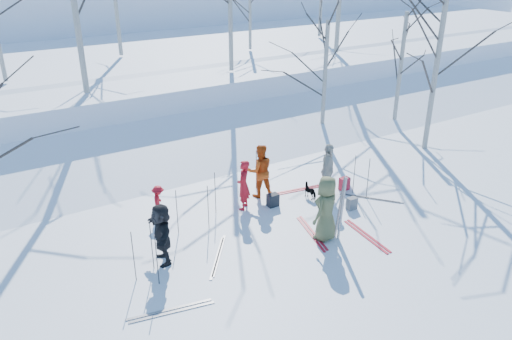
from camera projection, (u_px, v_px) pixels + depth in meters
ground at (284, 231)px, 14.02m from camera, size 120.00×120.00×0.00m
snow_ramp at (182, 147)px, 19.40m from camera, size 70.00×9.49×4.12m
snow_plateau at (106, 74)px, 26.83m from camera, size 70.00×18.00×2.20m
far_hill at (34, 14)px, 42.74m from camera, size 90.00×30.00×6.00m
skier_olive_center at (326, 209)px, 13.30m from camera, size 1.05×0.87×1.83m
skier_red_north at (243, 185)px, 14.91m from camera, size 0.67×0.67×1.57m
skier_redor_behind at (260, 171)px, 15.64m from camera, size 1.01×0.89×1.74m
skier_red_seated at (159, 201)px, 14.59m from camera, size 0.59×0.73×0.98m
skier_cream_east at (328, 170)px, 15.69m from camera, size 1.05×0.99×1.74m
skier_grey_west at (162, 234)px, 12.35m from camera, size 0.75×1.56×1.61m
dog at (311, 191)px, 15.78m from camera, size 0.34×0.60×0.47m
upright_ski_left at (342, 209)px, 13.20m from camera, size 0.07×0.16×1.90m
upright_ski_right at (340, 208)px, 13.27m from camera, size 0.10×0.23×1.89m
ski_pair_a at (371, 198)px, 15.79m from camera, size 2.06×2.10×0.02m
ski_pair_b at (367, 236)px, 13.75m from camera, size 0.54×1.94×0.02m
ski_pair_c at (218, 256)px, 12.84m from camera, size 2.02×2.09×0.02m
ski_pair_d at (171, 311)px, 10.93m from camera, size 0.88×1.97×0.02m
ski_pair_e at (294, 191)px, 16.30m from camera, size 0.79×1.96×0.02m
ski_pair_f at (312, 233)px, 13.88m from camera, size 1.09×1.99×0.02m
ski_pole_a at (177, 212)px, 13.62m from camera, size 0.02×0.02×1.34m
ski_pole_b at (157, 260)px, 11.55m from camera, size 0.02×0.02×1.34m
ski_pole_c at (259, 176)px, 15.75m from camera, size 0.02×0.02×1.34m
ski_pole_d at (215, 193)px, 14.69m from camera, size 0.02×0.02×1.34m
ski_pole_e at (152, 246)px, 12.11m from camera, size 0.02×0.02×1.34m
ski_pole_f at (354, 174)px, 15.87m from camera, size 0.02×0.02×1.34m
ski_pole_g at (134, 256)px, 11.68m from camera, size 0.02×0.02×1.34m
ski_pole_h at (368, 178)px, 15.60m from camera, size 0.02×0.02×1.34m
ski_pole_i at (256, 170)px, 16.21m from camera, size 0.02×0.02×1.34m
ski_pole_j at (208, 207)px, 13.88m from camera, size 0.02×0.02×1.34m
backpack_red at (344, 184)px, 16.31m from camera, size 0.32×0.22×0.42m
backpack_grey at (352, 203)px, 15.10m from camera, size 0.30×0.20×0.38m
backpack_dark at (273, 200)px, 15.28m from camera, size 0.34×0.24×0.40m
birch_plateau_e at (250, 11)px, 26.26m from camera, size 3.37×3.37×3.96m
birch_plateau_g at (230, 0)px, 21.22m from camera, size 4.82×4.82×6.03m
birch_edge_b at (436, 68)px, 18.46m from camera, size 5.05×5.05×6.35m
birch_edge_c at (400, 71)px, 21.35m from camera, size 4.00×4.00×4.86m
birch_edge_e at (325, 80)px, 20.29m from camera, size 3.88×3.88×4.69m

